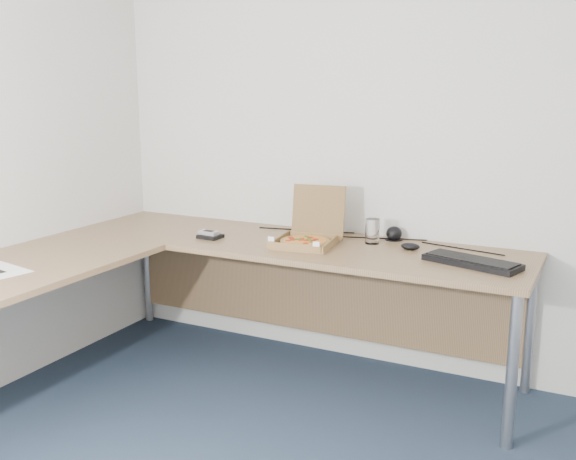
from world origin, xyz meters
The scene contains 10 objects.
room_shell centered at (0.00, 0.00, 1.25)m, with size 3.50×3.50×2.50m, color silver, non-canonical shape.
desk centered at (-0.82, 0.97, 0.70)m, with size 2.50×2.20×0.73m.
pizza_box centered at (-0.38, 1.36, 0.76)m, with size 0.29×0.33×0.29m.
drinking_glass centered at (-0.09, 1.55, 0.80)m, with size 0.07×0.07×0.13m, color silver.
keyboard centered at (0.46, 1.35, 0.74)m, with size 0.44×0.16×0.03m, color black.
mouse centered at (0.12, 1.51, 0.75)m, with size 0.10×0.06×0.03m, color black.
wallet centered at (-0.92, 1.28, 0.74)m, with size 0.12×0.10×0.02m, color black.
phone centered at (-0.93, 1.27, 0.76)m, with size 0.10×0.05×0.02m, color #B2B5BA.
dome_speaker centered at (-0.02, 1.68, 0.77)m, with size 0.09×0.09×0.08m, color black.
cable_bundle centered at (-0.15, 1.66, 0.73)m, with size 0.67×0.04×0.01m, color black, non-canonical shape.
Camera 1 is at (1.01, -1.65, 1.53)m, focal length 41.12 mm.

